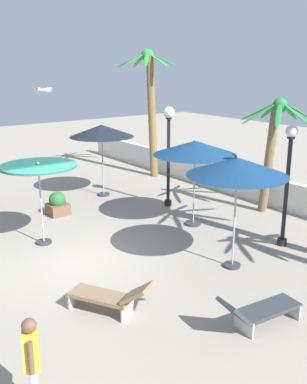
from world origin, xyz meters
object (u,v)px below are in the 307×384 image
object	(u,v)px
patio_umbrella_1	(195,148)
planter	(58,204)
patio_umbrella_0	(237,167)
palm_tree_0	(273,140)
seagull_1	(45,90)
lamp_post_0	(169,140)
palm_tree_1	(151,98)
lounge_chair_1	(110,296)
patio_umbrella_2	(39,171)
guest_0	(32,357)
lounge_chair_0	(259,310)
patio_umbrella_5	(102,131)
lamp_post_1	(288,175)

from	to	relation	value
patio_umbrella_1	planter	size ratio (longest dim) A/B	3.40
patio_umbrella_0	palm_tree_0	size ratio (longest dim) A/B	0.73
patio_umbrella_0	patio_umbrella_1	xyz separation A→B (m)	(-3.03, 1.31, -0.12)
palm_tree_0	seagull_1	world-z (taller)	seagull_1
lamp_post_0	palm_tree_0	bearing A→B (deg)	39.87
patio_umbrella_0	palm_tree_1	size ratio (longest dim) A/B	0.51
lamp_post_0	lounge_chair_1	world-z (taller)	lamp_post_0
palm_tree_1	planter	xyz separation A→B (m)	(2.82, -6.20, -3.27)
patio_umbrella_2	guest_0	world-z (taller)	patio_umbrella_2
patio_umbrella_0	lounge_chair_0	bearing A→B (deg)	-35.60
seagull_1	patio_umbrella_1	bearing A→B (deg)	72.29
palm_tree_1	guest_0	size ratio (longest dim) A/B	3.59
patio_umbrella_5	planter	bearing A→B (deg)	-66.51
patio_umbrella_0	palm_tree_1	xyz separation A→B (m)	(-9.51, 4.32, 0.93)
lamp_post_0	planter	xyz separation A→B (m)	(-1.52, -3.83, -2.12)
patio_umbrella_1	patio_umbrella_2	bearing A→B (deg)	-107.53
palm_tree_1	guest_0	bearing A→B (deg)	-43.02
palm_tree_0	lounge_chair_1	bearing A→B (deg)	-73.91
patio_umbrella_5	palm_tree_0	xyz separation A→B (m)	(5.46, 3.67, -0.00)
guest_0	seagull_1	xyz separation A→B (m)	(-6.16, 3.13, 3.51)
palm_tree_1	lounge_chair_0	bearing A→B (deg)	-26.77
patio_umbrella_2	lounge_chair_0	size ratio (longest dim) A/B	1.30
guest_0	lamp_post_0	bearing A→B (deg)	130.41
patio_umbrella_0	planter	size ratio (longest dim) A/B	3.54
palm_tree_1	lamp_post_1	distance (m)	9.71
lounge_chair_0	patio_umbrella_0	bearing A→B (deg)	144.40
palm_tree_1	planter	distance (m)	7.56
palm_tree_0	lamp_post_1	world-z (taller)	palm_tree_0
patio_umbrella_1	palm_tree_0	bearing A→B (deg)	77.08
lounge_chair_0	guest_0	bearing A→B (deg)	-96.77
palm_tree_1	lounge_chair_1	xyz separation A→B (m)	(9.51, -8.09, -3.26)
seagull_1	patio_umbrella_5	bearing A→B (deg)	132.36
palm_tree_0	seagull_1	size ratio (longest dim) A/B	3.58
palm_tree_1	lamp_post_0	distance (m)	5.07
palm_tree_1	patio_umbrella_2	bearing A→B (deg)	-56.95
patio_umbrella_1	palm_tree_1	bearing A→B (deg)	155.12
palm_tree_0	lamp_post_1	distance (m)	3.04
patio_umbrella_0	planter	xyz separation A→B (m)	(-6.70, -1.89, -2.34)
patio_umbrella_1	patio_umbrella_5	xyz separation A→B (m)	(-4.77, -0.66, 0.05)
patio_umbrella_2	lamp_post_0	xyz separation A→B (m)	(-0.67, 5.32, 0.26)
patio_umbrella_0	seagull_1	bearing A→B (deg)	-145.36
patio_umbrella_1	lamp_post_1	xyz separation A→B (m)	(2.89, 0.97, -0.46)
patio_umbrella_2	lounge_chair_1	bearing A→B (deg)	-5.08
patio_umbrella_0	planter	distance (m)	7.34
lamp_post_0	lounge_chair_0	bearing A→B (deg)	-25.61
patio_umbrella_1	lounge_chair_1	size ratio (longest dim) A/B	1.52
patio_umbrella_0	lounge_chair_1	world-z (taller)	patio_umbrella_0
patio_umbrella_0	lounge_chair_0	world-z (taller)	patio_umbrella_0
patio_umbrella_2	palm_tree_1	size ratio (longest dim) A/B	0.43
patio_umbrella_5	lounge_chair_0	size ratio (longest dim) A/B	1.52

